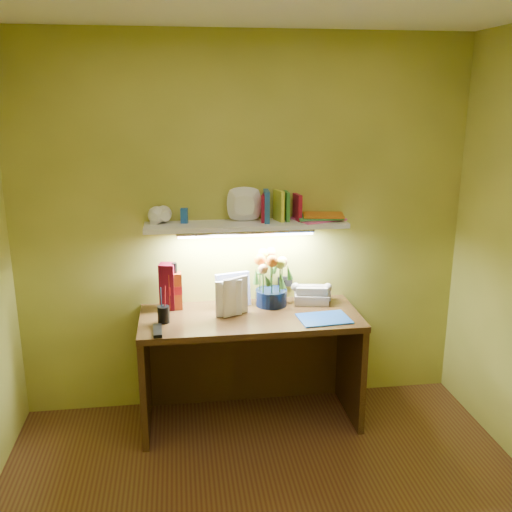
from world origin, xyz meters
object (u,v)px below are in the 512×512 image
at_px(desk_clock, 325,294).
at_px(telephone, 311,293).
at_px(flower_bouquet, 271,278).
at_px(whisky_bottle, 175,286).
at_px(desk, 250,368).

bearing_deg(desk_clock, telephone, -143.77).
distance_m(flower_bouquet, desk_clock, 0.41).
bearing_deg(whisky_bottle, desk, -21.94).
bearing_deg(whisky_bottle, flower_bouquet, -1.93).
bearing_deg(desk, flower_bouquet, 45.71).
xyz_separation_m(flower_bouquet, whisky_bottle, (-0.63, 0.02, -0.03)).
relative_size(desk, flower_bouquet, 3.77).
relative_size(telephone, desk_clock, 2.62).
bearing_deg(flower_bouquet, telephone, 1.80).
height_order(desk, desk_clock, desk_clock).
relative_size(desk, whisky_bottle, 4.50).
bearing_deg(flower_bouquet, desk, -134.29).
xyz_separation_m(desk, telephone, (0.44, 0.18, 0.44)).
bearing_deg(flower_bouquet, whisky_bottle, 178.07).
xyz_separation_m(telephone, desk_clock, (0.10, 0.03, -0.02)).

